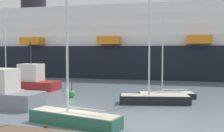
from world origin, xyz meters
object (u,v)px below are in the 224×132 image
Objects in this scene: sailboat_1 at (74,115)px; sailboat_4 at (154,98)px; sailboat_0 at (3,91)px; fishing_boat_1 at (29,80)px; sailboat_3 at (166,94)px; cruise_ship at (119,46)px; channel_buoy_0 at (72,94)px.

sailboat_1 is 1.12× the size of sailboat_4.
sailboat_0 is 4.68m from fishing_boat_1.
sailboat_3 reaches higher than sailboat_0.
sailboat_4 is (17.23, -0.26, 0.16)m from sailboat_0.
cruise_ship is at bearing 75.63° from fishing_boat_1.
sailboat_3 reaches higher than fishing_boat_1.
cruise_ship is at bearing -67.19° from sailboat_1.
cruise_ship is (6.05, 26.76, 5.55)m from sailboat_0.
sailboat_3 is 3.41m from sailboat_4.
cruise_ship reaches higher than channel_buoy_0.
cruise_ship is at bearing -81.43° from sailboat_4.
sailboat_1 is 13.30m from sailboat_3.
sailboat_1 is at bearing -81.66° from cruise_ship.
sailboat_4 is at bearing -5.61° from channel_buoy_0.
sailboat_4 reaches higher than fishing_boat_1.
sailboat_1 is 1.61× the size of fishing_boat_1.
sailboat_0 is at bearing -6.82° from sailboat_3.
fishing_boat_1 is (-12.83, 13.94, 0.47)m from sailboat_1.
sailboat_0 is at bearing -105.55° from cruise_ship.
channel_buoy_0 is at bearing -13.39° from sailboat_0.
sailboat_4 is at bearing -18.56° from sailboat_0.
sailboat_1 is 0.12× the size of cruise_ship.
sailboat_4 is 0.11× the size of cruise_ship.
sailboat_3 is 17.76m from fishing_boat_1.
channel_buoy_0 is 0.01× the size of cruise_ship.
sailboat_0 is 0.65× the size of sailboat_1.
sailboat_3 is (18.01, 3.06, 0.00)m from sailboat_0.
channel_buoy_0 is at bearing -52.05° from sailboat_1.
fishing_boat_1 is (-16.89, 4.88, 0.55)m from sailboat_4.
channel_buoy_0 is (-4.92, 9.95, -0.29)m from sailboat_1.
sailboat_1 is 9.93m from sailboat_4.
sailboat_4 is 1.45× the size of fishing_boat_1.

